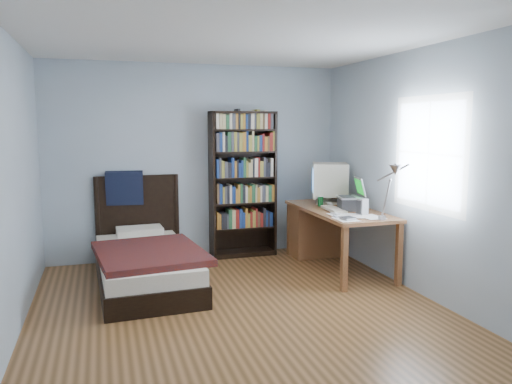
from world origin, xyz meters
TOP-DOWN VIEW (x-y plane):
  - room at (0.03, -0.00)m, footprint 4.20×4.24m
  - desk at (1.50, 1.46)m, footprint 0.75×1.68m
  - crt_monitor at (1.57, 1.44)m, footprint 0.59×0.55m
  - laptop at (1.59, 0.90)m, footprint 0.37×0.36m
  - desk_lamp at (1.51, -0.13)m, footprint 0.24×0.53m
  - keyboard at (1.39, 0.90)m, footprint 0.20×0.44m
  - speaker at (1.57, 0.56)m, footprint 0.11×0.11m
  - soda_can at (1.38, 1.25)m, footprint 0.07×0.07m
  - mouse at (1.51, 1.26)m, footprint 0.07×0.12m
  - phone_silver at (1.29, 0.67)m, footprint 0.08×0.11m
  - phone_grey at (1.23, 0.52)m, footprint 0.06×0.09m
  - external_drive at (1.28, 0.35)m, footprint 0.15×0.15m
  - bookshelf at (0.57, 1.94)m, footprint 0.86×0.30m
  - bed at (-0.78, 1.14)m, footprint 1.18×2.08m

SIDE VIEW (x-z plane):
  - bed at x=-0.78m, z-range -0.32..0.84m
  - desk at x=1.50m, z-range 0.05..0.78m
  - phone_grey at x=1.23m, z-range 0.73..0.75m
  - phone_silver at x=1.29m, z-range 0.73..0.75m
  - external_drive at x=1.28m, z-range 0.73..0.76m
  - keyboard at x=1.39m, z-range 0.72..0.77m
  - mouse at x=1.51m, z-range 0.73..0.77m
  - soda_can at x=1.38m, z-range 0.73..0.85m
  - speaker at x=1.57m, z-range 0.73..0.91m
  - laptop at x=1.59m, z-range 0.65..1.03m
  - bookshelf at x=0.57m, z-range 0.00..1.91m
  - crt_monitor at x=1.57m, z-range 0.76..1.29m
  - desk_lamp at x=1.51m, z-range 0.92..1.55m
  - room at x=0.03m, z-range 0.00..2.50m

